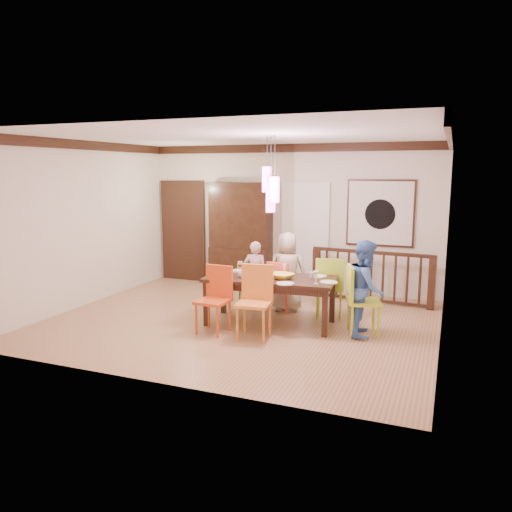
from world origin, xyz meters
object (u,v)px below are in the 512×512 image
(china_hutch, at_px, (241,235))
(balustrade, at_px, (371,276))
(person_far_left, at_px, (255,274))
(dining_table, at_px, (270,283))
(chair_end_right, at_px, (364,296))
(person_far_mid, at_px, (287,272))
(person_end_right, at_px, (366,288))
(chair_far_left, at_px, (250,282))

(china_hutch, relative_size, balustrade, 0.96)
(balustrade, xyz_separation_m, person_far_left, (-1.87, -1.01, 0.08))
(dining_table, distance_m, chair_end_right, 1.45)
(person_far_mid, relative_size, person_end_right, 0.97)
(chair_far_left, height_order, china_hutch, china_hutch)
(china_hutch, bearing_deg, chair_end_right, -37.35)
(balustrade, bearing_deg, person_end_right, -78.68)
(person_far_left, height_order, person_far_mid, person_far_mid)
(dining_table, height_order, person_far_mid, person_far_mid)
(chair_far_left, height_order, balustrade, balustrade)
(chair_far_left, height_order, person_end_right, person_end_right)
(dining_table, xyz_separation_m, person_far_left, (-0.60, 0.89, -0.08))
(china_hutch, distance_m, person_far_mid, 2.07)
(dining_table, xyz_separation_m, china_hutch, (-1.46, 2.24, 0.42))
(china_hutch, height_order, person_far_left, china_hutch)
(chair_far_left, bearing_deg, dining_table, 117.13)
(dining_table, height_order, chair_far_left, chair_far_left)
(person_far_mid, bearing_deg, dining_table, 78.95)
(chair_far_left, distance_m, person_end_right, 2.21)
(dining_table, relative_size, balustrade, 0.92)
(china_hutch, xyz_separation_m, person_end_right, (2.93, -2.22, -0.38))
(china_hutch, relative_size, person_far_mid, 1.58)
(china_hutch, distance_m, person_far_left, 1.68)
(china_hutch, bearing_deg, dining_table, -56.88)
(chair_end_right, height_order, balustrade, chair_end_right)
(dining_table, relative_size, china_hutch, 0.96)
(person_far_left, bearing_deg, china_hutch, -65.83)
(chair_end_right, distance_m, person_far_mid, 1.66)
(person_far_mid, bearing_deg, person_end_right, 140.04)
(balustrade, bearing_deg, person_far_mid, -134.86)
(chair_end_right, bearing_deg, person_end_right, -108.44)
(person_far_left, xyz_separation_m, person_far_mid, (0.61, -0.05, 0.10))
(chair_end_right, height_order, person_far_mid, person_far_mid)
(person_end_right, bearing_deg, chair_end_right, 82.88)
(dining_table, relative_size, person_end_right, 1.48)
(chair_far_left, relative_size, person_far_left, 0.72)
(person_end_right, bearing_deg, person_far_left, 59.42)
(balustrade, height_order, person_far_left, person_far_left)
(chair_far_left, distance_m, balustrade, 2.24)
(dining_table, distance_m, balustrade, 2.28)
(chair_end_right, bearing_deg, balustrade, -13.68)
(balustrade, height_order, person_end_right, person_end_right)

